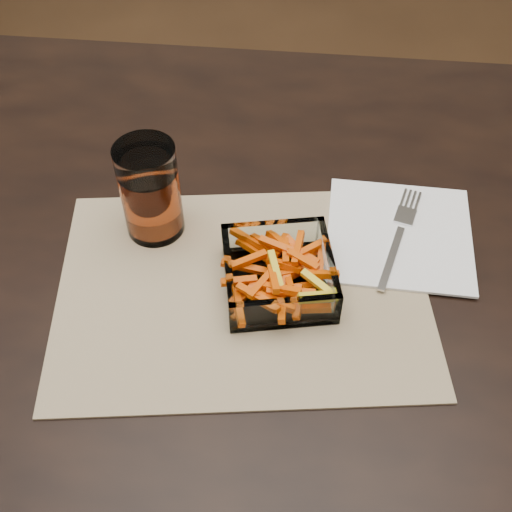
% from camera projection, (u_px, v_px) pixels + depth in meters
% --- Properties ---
extents(dining_table, '(1.60, 0.90, 0.75)m').
position_uv_depth(dining_table, '(285.00, 283.00, 0.90)').
color(dining_table, black).
rests_on(dining_table, ground).
extents(placemat, '(0.49, 0.39, 0.00)m').
position_uv_depth(placemat, '(242.00, 288.00, 0.79)').
color(placemat, tan).
rests_on(placemat, dining_table).
extents(glass_bowl, '(0.15, 0.15, 0.05)m').
position_uv_depth(glass_bowl, '(279.00, 275.00, 0.77)').
color(glass_bowl, white).
rests_on(glass_bowl, placemat).
extents(tumbler, '(0.08, 0.08, 0.13)m').
position_uv_depth(tumbler, '(151.00, 193.00, 0.80)').
color(tumbler, white).
rests_on(tumbler, placemat).
extents(napkin, '(0.19, 0.19, 0.00)m').
position_uv_depth(napkin, '(399.00, 234.00, 0.84)').
color(napkin, white).
rests_on(napkin, placemat).
extents(fork, '(0.06, 0.18, 0.00)m').
position_uv_depth(fork, '(399.00, 233.00, 0.84)').
color(fork, silver).
rests_on(fork, napkin).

